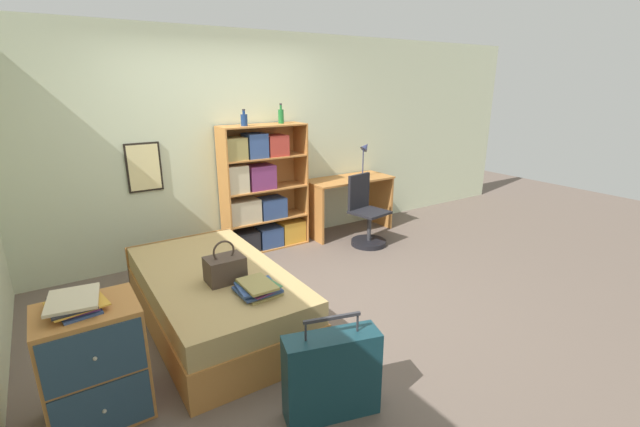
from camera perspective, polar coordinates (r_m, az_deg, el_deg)
ground_plane at (r=4.21m, az=-3.99°, el=-11.52°), size 14.00×14.00×0.00m
wall_back at (r=5.23m, az=-13.16°, el=8.81°), size 10.00×0.09×2.60m
bed at (r=3.86m, az=-13.85°, el=-10.73°), size 1.06×1.96×0.50m
handbag at (r=3.49m, az=-12.56°, el=-7.16°), size 0.29×0.21×0.34m
book_stack_on_bed at (r=3.29m, az=-8.32°, el=-9.75°), size 0.31×0.35×0.09m
suitcase at (r=2.82m, az=1.56°, el=-20.75°), size 0.62×0.34×0.69m
dresser at (r=3.08m, az=-27.84°, el=-17.26°), size 0.56×0.48×0.75m
magazine_pile_on_dresser at (r=2.91m, az=-29.88°, el=-10.31°), size 0.34×0.36×0.07m
bookcase at (r=5.28m, az=-8.09°, el=2.52°), size 1.05×0.35×1.54m
bottle_green at (r=5.03m, az=-10.09°, el=12.24°), size 0.08×0.08×0.19m
bottle_brown at (r=5.28m, az=-5.23°, el=12.85°), size 0.07×0.07×0.24m
desk at (r=5.90m, az=3.85°, el=2.51°), size 1.20×0.53×0.77m
desk_lamp at (r=5.92m, az=6.01°, el=8.07°), size 0.18×0.13×0.48m
desk_chair at (r=5.52m, az=6.19°, el=-1.19°), size 0.48×0.48×0.90m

